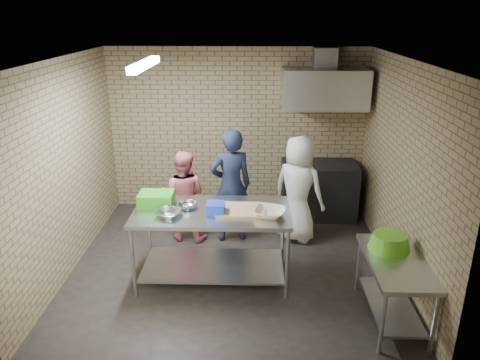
{
  "coord_description": "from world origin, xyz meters",
  "views": [
    {
      "loc": [
        0.26,
        -5.4,
        3.24
      ],
      "look_at": [
        0.1,
        0.2,
        1.15
      ],
      "focal_mm": 34.34,
      "sensor_mm": 36.0,
      "label": 1
    }
  ],
  "objects_px": {
    "side_counter": "(393,290)",
    "prep_table": "(213,245)",
    "blue_tub": "(215,208)",
    "woman_white": "(298,189)",
    "man_navy": "(231,186)",
    "bottle_red": "(326,91)",
    "stove": "(318,190)",
    "green_crate": "(156,199)",
    "bottle_green": "(351,92)",
    "woman_pink": "(184,196)",
    "green_basin": "(389,241)"
  },
  "relations": [
    {
      "from": "prep_table",
      "to": "green_crate",
      "type": "distance_m",
      "value": 0.9
    },
    {
      "from": "man_navy",
      "to": "stove",
      "type": "bearing_deg",
      "value": -163.65
    },
    {
      "from": "side_counter",
      "to": "prep_table",
      "type": "bearing_deg",
      "value": 158.99
    },
    {
      "from": "prep_table",
      "to": "bottle_red",
      "type": "distance_m",
      "value": 3.15
    },
    {
      "from": "side_counter",
      "to": "blue_tub",
      "type": "distance_m",
      "value": 2.18
    },
    {
      "from": "prep_table",
      "to": "bottle_red",
      "type": "xyz_separation_m",
      "value": [
        1.62,
        2.21,
        1.55
      ]
    },
    {
      "from": "stove",
      "to": "man_navy",
      "type": "xyz_separation_m",
      "value": [
        -1.4,
        -0.88,
        0.39
      ]
    },
    {
      "from": "bottle_red",
      "to": "bottle_green",
      "type": "distance_m",
      "value": 0.4
    },
    {
      "from": "bottle_green",
      "to": "bottle_red",
      "type": "bearing_deg",
      "value": 180.0
    },
    {
      "from": "side_counter",
      "to": "man_navy",
      "type": "height_order",
      "value": "man_navy"
    },
    {
      "from": "bottle_red",
      "to": "man_navy",
      "type": "height_order",
      "value": "bottle_red"
    },
    {
      "from": "side_counter",
      "to": "green_crate",
      "type": "relative_size",
      "value": 2.84
    },
    {
      "from": "side_counter",
      "to": "stove",
      "type": "bearing_deg",
      "value": 99.29
    },
    {
      "from": "green_crate",
      "to": "woman_white",
      "type": "relative_size",
      "value": 0.27
    },
    {
      "from": "blue_tub",
      "to": "bottle_green",
      "type": "relative_size",
      "value": 1.41
    },
    {
      "from": "green_crate",
      "to": "man_navy",
      "type": "bearing_deg",
      "value": 47.95
    },
    {
      "from": "green_crate",
      "to": "bottle_green",
      "type": "bearing_deg",
      "value": 37.52
    },
    {
      "from": "green_basin",
      "to": "woman_white",
      "type": "xyz_separation_m",
      "value": [
        -0.85,
        1.66,
        -0.04
      ]
    },
    {
      "from": "bottle_red",
      "to": "green_basin",
      "type": "bearing_deg",
      "value": -82.1
    },
    {
      "from": "green_basin",
      "to": "woman_white",
      "type": "height_order",
      "value": "woman_white"
    },
    {
      "from": "woman_pink",
      "to": "green_basin",
      "type": "bearing_deg",
      "value": 156.67
    },
    {
      "from": "bottle_green",
      "to": "prep_table",
      "type": "bearing_deg",
      "value": -132.46
    },
    {
      "from": "bottle_green",
      "to": "man_navy",
      "type": "distance_m",
      "value": 2.46
    },
    {
      "from": "side_counter",
      "to": "man_navy",
      "type": "distance_m",
      "value": 2.67
    },
    {
      "from": "woman_white",
      "to": "bottle_green",
      "type": "bearing_deg",
      "value": -97.86
    },
    {
      "from": "blue_tub",
      "to": "man_navy",
      "type": "height_order",
      "value": "man_navy"
    },
    {
      "from": "green_basin",
      "to": "man_navy",
      "type": "height_order",
      "value": "man_navy"
    },
    {
      "from": "stove",
      "to": "man_navy",
      "type": "bearing_deg",
      "value": -147.79
    },
    {
      "from": "blue_tub",
      "to": "bottle_green",
      "type": "height_order",
      "value": "bottle_green"
    },
    {
      "from": "side_counter",
      "to": "green_crate",
      "type": "bearing_deg",
      "value": 161.77
    },
    {
      "from": "green_basin",
      "to": "prep_table",
      "type": "bearing_deg",
      "value": 165.26
    },
    {
      "from": "man_navy",
      "to": "side_counter",
      "type": "bearing_deg",
      "value": 118.82
    },
    {
      "from": "prep_table",
      "to": "bottle_green",
      "type": "bearing_deg",
      "value": 47.54
    },
    {
      "from": "blue_tub",
      "to": "woman_pink",
      "type": "height_order",
      "value": "woman_pink"
    },
    {
      "from": "prep_table",
      "to": "blue_tub",
      "type": "height_order",
      "value": "blue_tub"
    },
    {
      "from": "green_crate",
      "to": "bottle_red",
      "type": "height_order",
      "value": "bottle_red"
    },
    {
      "from": "bottle_green",
      "to": "side_counter",
      "type": "bearing_deg",
      "value": -90.0
    },
    {
      "from": "bottle_red",
      "to": "bottle_green",
      "type": "bearing_deg",
      "value": 0.0
    },
    {
      "from": "green_crate",
      "to": "stove",
      "type": "bearing_deg",
      "value": 39.16
    },
    {
      "from": "prep_table",
      "to": "bottle_green",
      "type": "height_order",
      "value": "bottle_green"
    },
    {
      "from": "prep_table",
      "to": "stove",
      "type": "height_order",
      "value": "prep_table"
    },
    {
      "from": "blue_tub",
      "to": "woman_white",
      "type": "xyz_separation_m",
      "value": [
        1.1,
        1.23,
        -0.23
      ]
    },
    {
      "from": "prep_table",
      "to": "woman_white",
      "type": "distance_m",
      "value": 1.65
    },
    {
      "from": "side_counter",
      "to": "woman_white",
      "type": "height_order",
      "value": "woman_white"
    },
    {
      "from": "stove",
      "to": "green_basin",
      "type": "bearing_deg",
      "value": -80.24
    },
    {
      "from": "blue_tub",
      "to": "bottle_red",
      "type": "height_order",
      "value": "bottle_red"
    },
    {
      "from": "stove",
      "to": "green_basin",
      "type": "height_order",
      "value": "green_basin"
    },
    {
      "from": "prep_table",
      "to": "green_crate",
      "type": "bearing_deg",
      "value": 170.27
    },
    {
      "from": "prep_table",
      "to": "woman_white",
      "type": "relative_size",
      "value": 1.2
    },
    {
      "from": "man_navy",
      "to": "bottle_green",
      "type": "bearing_deg",
      "value": -164.63
    }
  ]
}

